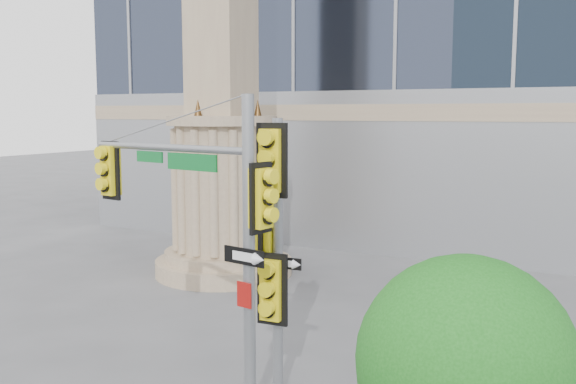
% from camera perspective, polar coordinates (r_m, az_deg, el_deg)
% --- Properties ---
extents(monument, '(4.40, 4.40, 16.60)m').
position_cam_1_polar(monument, '(20.44, -5.89, 7.93)').
color(monument, gray).
rests_on(monument, ground).
extents(main_signal_pole, '(4.22, 1.13, 5.50)m').
position_cam_1_polar(main_signal_pole, '(11.13, -7.36, -2.27)').
color(main_signal_pole, slate).
rests_on(main_signal_pole, ground).
extents(secondary_signal_pole, '(0.89, 0.66, 5.11)m').
position_cam_1_polar(secondary_signal_pole, '(11.22, -1.42, -4.24)').
color(secondary_signal_pole, slate).
rests_on(secondary_signal_pole, ground).
extents(street_tree, '(2.39, 2.34, 3.73)m').
position_cam_1_polar(street_tree, '(7.33, 15.83, -15.27)').
color(street_tree, gray).
rests_on(street_tree, ground).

